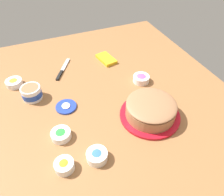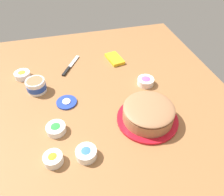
{
  "view_description": "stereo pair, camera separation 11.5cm",
  "coord_description": "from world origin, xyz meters",
  "px_view_note": "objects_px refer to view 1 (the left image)",
  "views": [
    {
      "loc": [
        0.86,
        -0.24,
        0.82
      ],
      "look_at": [
        0.09,
        0.08,
        0.04
      ],
      "focal_mm": 34.53,
      "sensor_mm": 36.0,
      "label": 1
    },
    {
      "loc": [
        0.9,
        -0.14,
        0.82
      ],
      "look_at": [
        0.09,
        0.08,
        0.04
      ],
      "focal_mm": 34.53,
      "sensor_mm": 36.0,
      "label": 2
    }
  ],
  "objects_px": {
    "spreading_knife": "(62,71)",
    "sprinkle_bowl_green": "(61,134)",
    "sprinkle_bowl_orange": "(64,165)",
    "frosted_cake": "(151,110)",
    "sprinkle_bowl_rainbow": "(141,78)",
    "sprinkle_bowl_yellow": "(14,82)",
    "sprinkle_bowl_blue": "(97,155)",
    "frosting_tub_lid": "(66,107)",
    "candy_box_lower": "(106,59)",
    "frosting_tub": "(32,93)"
  },
  "relations": [
    {
      "from": "spreading_knife",
      "to": "sprinkle_bowl_blue",
      "type": "height_order",
      "value": "sprinkle_bowl_blue"
    },
    {
      "from": "sprinkle_bowl_orange",
      "to": "sprinkle_bowl_rainbow",
      "type": "relative_size",
      "value": 0.84
    },
    {
      "from": "spreading_knife",
      "to": "sprinkle_bowl_orange",
      "type": "relative_size",
      "value": 2.58
    },
    {
      "from": "frosting_tub_lid",
      "to": "sprinkle_bowl_orange",
      "type": "height_order",
      "value": "sprinkle_bowl_orange"
    },
    {
      "from": "sprinkle_bowl_yellow",
      "to": "sprinkle_bowl_blue",
      "type": "bearing_deg",
      "value": 23.89
    },
    {
      "from": "sprinkle_bowl_green",
      "to": "candy_box_lower",
      "type": "relative_size",
      "value": 0.61
    },
    {
      "from": "frosting_tub",
      "to": "sprinkle_bowl_rainbow",
      "type": "bearing_deg",
      "value": 80.89
    },
    {
      "from": "frosting_tub_lid",
      "to": "sprinkle_bowl_blue",
      "type": "distance_m",
      "value": 0.36
    },
    {
      "from": "frosting_tub",
      "to": "candy_box_lower",
      "type": "xyz_separation_m",
      "value": [
        -0.2,
        0.52,
        -0.03
      ]
    },
    {
      "from": "frosted_cake",
      "to": "sprinkle_bowl_yellow",
      "type": "xyz_separation_m",
      "value": [
        -0.52,
        -0.62,
        -0.03
      ]
    },
    {
      "from": "sprinkle_bowl_rainbow",
      "to": "sprinkle_bowl_blue",
      "type": "bearing_deg",
      "value": -46.87
    },
    {
      "from": "frosting_tub_lid",
      "to": "candy_box_lower",
      "type": "xyz_separation_m",
      "value": [
        -0.34,
        0.36,
        0.0
      ]
    },
    {
      "from": "frosting_tub_lid",
      "to": "sprinkle_bowl_rainbow",
      "type": "distance_m",
      "value": 0.48
    },
    {
      "from": "sprinkle_bowl_yellow",
      "to": "spreading_knife",
      "type": "bearing_deg",
      "value": 95.51
    },
    {
      "from": "frosting_tub_lid",
      "to": "candy_box_lower",
      "type": "relative_size",
      "value": 0.73
    },
    {
      "from": "sprinkle_bowl_rainbow",
      "to": "sprinkle_bowl_blue",
      "type": "relative_size",
      "value": 1.06
    },
    {
      "from": "sprinkle_bowl_orange",
      "to": "frosted_cake",
      "type": "bearing_deg",
      "value": 104.33
    },
    {
      "from": "sprinkle_bowl_green",
      "to": "candy_box_lower",
      "type": "distance_m",
      "value": 0.68
    },
    {
      "from": "frosted_cake",
      "to": "sprinkle_bowl_orange",
      "type": "height_order",
      "value": "frosted_cake"
    },
    {
      "from": "sprinkle_bowl_rainbow",
      "to": "candy_box_lower",
      "type": "xyz_separation_m",
      "value": [
        -0.3,
        -0.11,
        -0.01
      ]
    },
    {
      "from": "spreading_knife",
      "to": "sprinkle_bowl_rainbow",
      "type": "relative_size",
      "value": 2.18
    },
    {
      "from": "sprinkle_bowl_blue",
      "to": "sprinkle_bowl_yellow",
      "type": "bearing_deg",
      "value": -156.11
    },
    {
      "from": "sprinkle_bowl_yellow",
      "to": "sprinkle_bowl_blue",
      "type": "relative_size",
      "value": 1.04
    },
    {
      "from": "sprinkle_bowl_rainbow",
      "to": "sprinkle_bowl_blue",
      "type": "height_order",
      "value": "same"
    },
    {
      "from": "sprinkle_bowl_yellow",
      "to": "sprinkle_bowl_green",
      "type": "height_order",
      "value": "same"
    },
    {
      "from": "sprinkle_bowl_orange",
      "to": "frosting_tub",
      "type": "bearing_deg",
      "value": -172.52
    },
    {
      "from": "sprinkle_bowl_orange",
      "to": "sprinkle_bowl_yellow",
      "type": "xyz_separation_m",
      "value": [
        -0.64,
        -0.15,
        -0.0
      ]
    },
    {
      "from": "frosting_tub_lid",
      "to": "spreading_knife",
      "type": "distance_m",
      "value": 0.33
    },
    {
      "from": "sprinkle_bowl_green",
      "to": "frosted_cake",
      "type": "bearing_deg",
      "value": 84.55
    },
    {
      "from": "spreading_knife",
      "to": "sprinkle_bowl_green",
      "type": "height_order",
      "value": "sprinkle_bowl_green"
    },
    {
      "from": "frosted_cake",
      "to": "frosting_tub",
      "type": "relative_size",
      "value": 2.81
    },
    {
      "from": "sprinkle_bowl_rainbow",
      "to": "candy_box_lower",
      "type": "distance_m",
      "value": 0.32
    },
    {
      "from": "frosted_cake",
      "to": "sprinkle_bowl_rainbow",
      "type": "distance_m",
      "value": 0.29
    },
    {
      "from": "spreading_knife",
      "to": "frosting_tub_lid",
      "type": "bearing_deg",
      "value": -9.02
    },
    {
      "from": "sprinkle_bowl_orange",
      "to": "sprinkle_bowl_green",
      "type": "bearing_deg",
      "value": 172.27
    },
    {
      "from": "sprinkle_bowl_yellow",
      "to": "sprinkle_bowl_rainbow",
      "type": "relative_size",
      "value": 0.98
    },
    {
      "from": "sprinkle_bowl_green",
      "to": "candy_box_lower",
      "type": "xyz_separation_m",
      "value": [
        -0.52,
        0.43,
        -0.01
      ]
    },
    {
      "from": "frosting_tub_lid",
      "to": "sprinkle_bowl_orange",
      "type": "relative_size",
      "value": 1.35
    },
    {
      "from": "frosted_cake",
      "to": "sprinkle_bowl_blue",
      "type": "bearing_deg",
      "value": -68.82
    },
    {
      "from": "frosted_cake",
      "to": "sprinkle_bowl_yellow",
      "type": "relative_size",
      "value": 3.23
    },
    {
      "from": "frosted_cake",
      "to": "frosting_tub_lid",
      "type": "bearing_deg",
      "value": -120.57
    },
    {
      "from": "sprinkle_bowl_yellow",
      "to": "sprinkle_bowl_green",
      "type": "xyz_separation_m",
      "value": [
        0.48,
        0.17,
        -0.0
      ]
    },
    {
      "from": "sprinkle_bowl_rainbow",
      "to": "sprinkle_bowl_orange",
      "type": "bearing_deg",
      "value": -55.34
    },
    {
      "from": "sprinkle_bowl_yellow",
      "to": "sprinkle_bowl_green",
      "type": "bearing_deg",
      "value": 19.69
    },
    {
      "from": "spreading_knife",
      "to": "sprinkle_bowl_rainbow",
      "type": "xyz_separation_m",
      "value": [
        0.28,
        0.42,
        0.02
      ]
    },
    {
      "from": "sprinkle_bowl_yellow",
      "to": "candy_box_lower",
      "type": "xyz_separation_m",
      "value": [
        -0.04,
        0.6,
        -0.01
      ]
    },
    {
      "from": "frosted_cake",
      "to": "sprinkle_bowl_blue",
      "type": "xyz_separation_m",
      "value": [
        0.13,
        -0.33,
        -0.02
      ]
    },
    {
      "from": "sprinkle_bowl_green",
      "to": "sprinkle_bowl_yellow",
      "type": "bearing_deg",
      "value": -160.31
    },
    {
      "from": "sprinkle_bowl_orange",
      "to": "sprinkle_bowl_green",
      "type": "distance_m",
      "value": 0.16
    },
    {
      "from": "sprinkle_bowl_yellow",
      "to": "candy_box_lower",
      "type": "distance_m",
      "value": 0.6
    }
  ]
}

